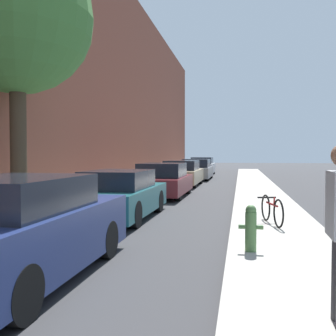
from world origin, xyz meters
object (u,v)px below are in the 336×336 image
parked_car_maroon (163,181)px  parked_car_silver (202,166)px  fire_hydrant (251,227)px  bicycle (272,210)px  parked_car_champagne (182,174)px  parked_car_navy (20,231)px  parked_car_grey (197,170)px  street_tree_near (17,18)px  parked_car_teal (120,195)px

parked_car_maroon → parked_car_silver: size_ratio=0.92×
fire_hydrant → bicycle: (0.53, 2.57, -0.07)m
parked_car_champagne → parked_car_navy: bearing=-89.4°
parked_car_grey → bicycle: 17.09m
street_tree_near → fire_hydrant: 7.29m
parked_car_maroon → parked_car_silver: 16.55m
parked_car_navy → street_tree_near: 6.13m
parked_car_silver → parked_car_navy: bearing=-89.6°
parked_car_navy → parked_car_champagne: bearing=90.6°
parked_car_silver → street_tree_near: size_ratio=0.68×
parked_car_maroon → parked_car_teal: bearing=-90.9°
parked_car_grey → parked_car_silver: bearing=92.0°
parked_car_champagne → fire_hydrant: 14.39m
parked_car_maroon → parked_car_champagne: parked_car_champagne is taller
parked_car_navy → street_tree_near: (-2.34, 3.73, 4.26)m
parked_car_navy → street_tree_near: bearing=122.1°
parked_car_silver → bicycle: size_ratio=3.01×
parked_car_navy → parked_car_maroon: (-0.13, 10.31, -0.04)m
parked_car_teal → fire_hydrant: 4.69m
parked_car_grey → parked_car_navy: bearing=-90.1°
parked_car_navy → parked_car_teal: size_ratio=0.98×
parked_car_maroon → fire_hydrant: (3.22, -8.61, -0.13)m
parked_car_teal → parked_car_maroon: size_ratio=0.99×
bicycle → parked_car_teal: bearing=155.2°
fire_hydrant → bicycle: size_ratio=0.51×
parked_car_maroon → parked_car_champagne: 5.40m
street_tree_near → bicycle: bearing=5.2°
parked_car_champagne → fire_hydrant: (3.26, -14.02, -0.14)m
parked_car_champagne → bicycle: bearing=-71.7°
fire_hydrant → parked_car_maroon: bearing=110.5°
parked_car_teal → parked_car_navy: bearing=-87.6°
parked_car_silver → street_tree_near: bearing=-95.4°
parked_car_grey → fire_hydrant: 19.52m
parked_car_teal → parked_car_grey: size_ratio=0.89×
parked_car_navy → parked_car_silver: parked_car_silver is taller
parked_car_maroon → bicycle: size_ratio=2.76×
parked_car_silver → bicycle: bearing=-80.5°
parked_car_navy → parked_car_champagne: size_ratio=0.87×
parked_car_champagne → street_tree_near: (-2.17, -11.98, 4.28)m
street_tree_near → parked_car_teal: bearing=31.4°
parked_car_teal → bicycle: 3.91m
parked_car_navy → parked_car_silver: size_ratio=0.89×
parked_car_teal → parked_car_silver: bearing=89.9°
bicycle → parked_car_silver: bearing=86.0°
street_tree_near → parked_car_silver: bearing=84.6°
parked_car_champagne → bicycle: 12.06m
parked_car_teal → street_tree_near: (-2.13, -1.30, 4.32)m
parked_car_champagne → street_tree_near: size_ratio=0.70×
parked_car_navy → parked_car_grey: 20.97m
parked_car_champagne → parked_car_maroon: bearing=-89.6°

